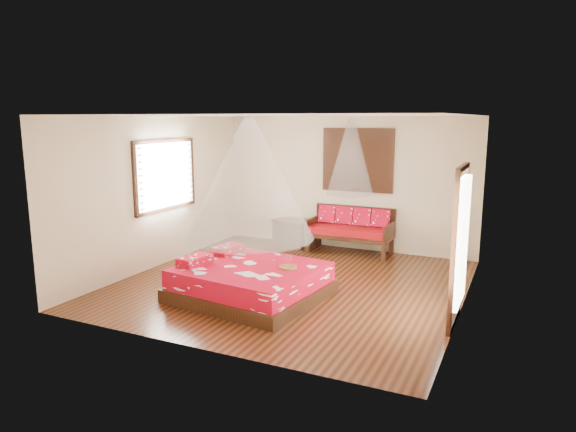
# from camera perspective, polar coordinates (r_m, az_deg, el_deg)

# --- Properties ---
(room) EXTENTS (5.54, 5.54, 2.84)m
(room) POSITION_cam_1_polar(r_m,az_deg,el_deg) (8.43, 0.40, 1.57)
(room) COLOR black
(room) RESTS_ON ground
(bed) EXTENTS (2.32, 2.15, 0.64)m
(bed) POSITION_cam_1_polar(r_m,az_deg,el_deg) (8.09, -4.25, -7.24)
(bed) COLOR black
(bed) RESTS_ON floor
(daybed) EXTENTS (1.73, 0.77, 0.94)m
(daybed) POSITION_cam_1_polar(r_m,az_deg,el_deg) (10.68, 7.01, -1.35)
(daybed) COLOR black
(daybed) RESTS_ON floor
(storage_chest) EXTENTS (0.95, 0.79, 0.57)m
(storage_chest) POSITION_cam_1_polar(r_m,az_deg,el_deg) (11.26, 0.73, -1.85)
(storage_chest) COLOR black
(storage_chest) RESTS_ON floor
(shutter_panel) EXTENTS (1.52, 0.06, 1.32)m
(shutter_panel) POSITION_cam_1_polar(r_m,az_deg,el_deg) (10.80, 7.74, 6.17)
(shutter_panel) COLOR black
(shutter_panel) RESTS_ON wall_back
(window_left) EXTENTS (0.10, 1.74, 1.34)m
(window_left) POSITION_cam_1_polar(r_m,az_deg,el_deg) (9.98, -13.42, 4.45)
(window_left) COLOR black
(window_left) RESTS_ON wall_left
(glazed_door) EXTENTS (0.08, 1.02, 2.16)m
(glazed_door) POSITION_cam_1_polar(r_m,az_deg,el_deg) (7.20, 18.35, -3.28)
(glazed_door) COLOR black
(glazed_door) RESTS_ON floor
(wine_tray) EXTENTS (0.28, 0.28, 0.22)m
(wine_tray) POSITION_cam_1_polar(r_m,az_deg,el_deg) (7.86, 0.00, -5.39)
(wine_tray) COLOR brown
(wine_tray) RESTS_ON bed
(mosquito_net_main) EXTENTS (1.95, 1.95, 1.80)m
(mosquito_net_main) POSITION_cam_1_polar(r_m,az_deg,el_deg) (7.73, -4.30, 4.07)
(mosquito_net_main) COLOR white
(mosquito_net_main) RESTS_ON ceiling
(mosquito_net_daybed) EXTENTS (0.93, 0.93, 1.50)m
(mosquito_net_daybed) POSITION_cam_1_polar(r_m,az_deg,el_deg) (10.35, 6.97, 6.55)
(mosquito_net_daybed) COLOR white
(mosquito_net_daybed) RESTS_ON ceiling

